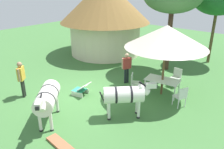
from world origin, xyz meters
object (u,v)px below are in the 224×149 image
Objects in this scene: thatched_hut at (105,14)px; patio_dining_table at (162,81)px; patio_chair_east_end at (176,76)px; guest_beside_umbrella at (127,65)px; acacia_tree_right_background at (218,1)px; zebra_nearest_camera at (125,95)px; shade_umbrella at (166,37)px; zebra_by_umbrella at (47,98)px; patio_chair_near_hut at (134,81)px; standing_watcher at (21,76)px; striped_lounge_chair at (81,90)px; patio_chair_west_end at (181,96)px.

patio_dining_table is at bearing -26.88° from thatched_hut.
thatched_hut reaches higher than patio_chair_east_end.
acacia_tree_right_background is (2.14, 6.05, 2.87)m from guest_beside_umbrella.
zebra_nearest_camera is at bearing -121.20° from guest_beside_umbrella.
thatched_hut is 7.15m from acacia_tree_right_background.
shade_umbrella reaches higher than zebra_by_umbrella.
acacia_tree_right_background is (0.11, 6.02, 3.18)m from patio_dining_table.
zebra_nearest_camera is 9.12m from acacia_tree_right_background.
patio_chair_east_end is (6.50, -1.96, -2.31)m from thatched_hut.
patio_chair_near_hut is at bearing -100.75° from acacia_tree_right_background.
thatched_hut is 6.95× the size of patio_chair_east_end.
standing_watcher is (-4.68, -4.28, -1.72)m from shade_umbrella.
shade_umbrella reaches higher than patio_dining_table.
patio_dining_table is 3.77m from striped_lounge_chair.
patio_dining_table is at bearing 89.53° from standing_watcher.
patio_chair_west_end is (1.18, -0.54, -2.21)m from shade_umbrella.
shade_umbrella is at bearing -91.05° from acacia_tree_right_background.
shade_umbrella is 2.69m from guest_beside_umbrella.
thatched_hut is 6.91× the size of striped_lounge_chair.
thatched_hut reaches higher than patio_dining_table.
patio_chair_west_end is at bearing -75.95° from guest_beside_umbrella.
patio_dining_table is 1.30m from patio_chair_near_hut.
acacia_tree_right_background is at bearing -144.90° from zebra_by_umbrella.
striped_lounge_chair is at bearing -138.66° from zebra_nearest_camera.
acacia_tree_right_background is (0.02, 4.73, 3.31)m from patio_chair_east_end.
guest_beside_umbrella is at bearing 105.11° from standing_watcher.
zebra_nearest_camera is at bearing -91.87° from acacia_tree_right_background.
thatched_hut reaches higher than standing_watcher.
patio_dining_table is at bearing 90.00° from patio_chair_near_hut.
standing_watcher reaches higher than zebra_by_umbrella.
guest_beside_umbrella is 1.76× the size of striped_lounge_chair.
patio_chair_west_end is at bearing 101.49° from zebra_nearest_camera.
shade_umbrella reaches higher than patio_chair_east_end.
patio_chair_west_end is 6.97m from standing_watcher.
standing_watcher is 0.99× the size of zebra_nearest_camera.
patio_dining_table is 6.81m from acacia_tree_right_background.
acacia_tree_right_background reaches higher than patio_chair_near_hut.
striped_lounge_chair is at bearing -138.65° from shade_umbrella.
guest_beside_umbrella reaches higher than patio_dining_table.
zebra_by_umbrella is at bearing -113.84° from shade_umbrella.
shade_umbrella is 3.95× the size of striped_lounge_chair.
patio_chair_west_end is 1.00× the size of patio_chair_near_hut.
standing_watcher is 0.91× the size of zebra_by_umbrella.
zebra_nearest_camera is (-0.17, -2.62, -1.80)m from shade_umbrella.
thatched_hut is at bearing 17.83° from striped_lounge_chair.
patio_chair_west_end and patio_chair_east_end have the same top height.
zebra_nearest_camera is at bearing -107.44° from striped_lounge_chair.
patio_chair_near_hut is 2.52m from striped_lounge_chair.
patio_chair_near_hut is at bearing 116.27° from patio_chair_west_end.
zebra_nearest_camera reaches higher than striped_lounge_chair.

